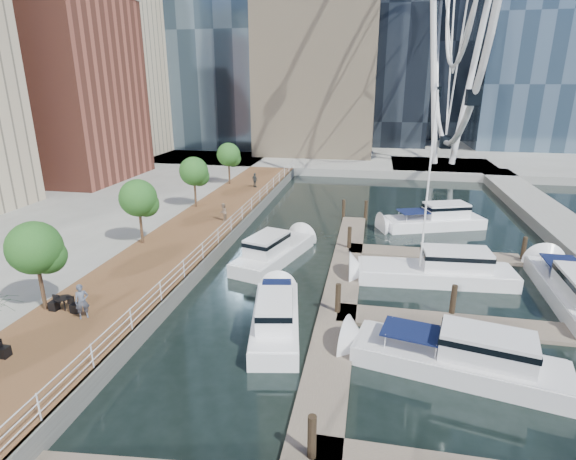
% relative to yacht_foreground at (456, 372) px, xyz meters
% --- Properties ---
extents(ground, '(520.00, 520.00, 0.00)m').
position_rel_yacht_foreground_xyz_m(ground, '(-8.45, -3.93, 0.00)').
color(ground, black).
rests_on(ground, ground).
extents(boardwalk, '(6.00, 60.00, 1.00)m').
position_rel_yacht_foreground_xyz_m(boardwalk, '(-17.45, 11.07, 0.50)').
color(boardwalk, brown).
rests_on(boardwalk, ground).
extents(seawall, '(0.25, 60.00, 1.00)m').
position_rel_yacht_foreground_xyz_m(seawall, '(-14.45, 11.07, 0.50)').
color(seawall, '#595954').
rests_on(seawall, ground).
extents(land_far, '(200.00, 114.00, 1.00)m').
position_rel_yacht_foreground_xyz_m(land_far, '(-8.45, 98.07, 0.50)').
color(land_far, gray).
rests_on(land_far, ground).
extents(pier, '(14.00, 12.00, 1.00)m').
position_rel_yacht_foreground_xyz_m(pier, '(5.55, 48.07, 0.50)').
color(pier, gray).
rests_on(pier, ground).
extents(railing, '(0.10, 60.00, 1.05)m').
position_rel_yacht_foreground_xyz_m(railing, '(-14.55, 11.07, 1.52)').
color(railing, white).
rests_on(railing, boardwalk).
extents(floating_docks, '(16.00, 34.00, 2.60)m').
position_rel_yacht_foreground_xyz_m(floating_docks, '(-0.49, 6.05, 0.49)').
color(floating_docks, '#6D6051').
rests_on(floating_docks, ground).
extents(street_trees, '(2.60, 42.60, 4.60)m').
position_rel_yacht_foreground_xyz_m(street_trees, '(-19.85, 10.07, 4.29)').
color(street_trees, '#3F2B1C').
rests_on(street_trees, ground).
extents(yacht_foreground, '(9.96, 4.55, 2.15)m').
position_rel_yacht_foreground_xyz_m(yacht_foreground, '(0.00, 0.00, 0.00)').
color(yacht_foreground, silver).
rests_on(yacht_foreground, ground).
extents(pedestrian_near, '(0.76, 0.73, 1.75)m').
position_rel_yacht_foreground_xyz_m(pedestrian_near, '(-17.41, -0.35, 1.87)').
color(pedestrian_near, '#444B5A').
rests_on(pedestrian_near, boardwalk).
extents(pedestrian_mid, '(0.61, 0.76, 1.48)m').
position_rel_yacht_foreground_xyz_m(pedestrian_mid, '(-15.94, 16.34, 1.74)').
color(pedestrian_mid, '#876F5D').
rests_on(pedestrian_mid, boardwalk).
extents(pedestrian_far, '(0.96, 0.85, 1.56)m').
position_rel_yacht_foreground_xyz_m(pedestrian_far, '(-16.61, 28.98, 1.78)').
color(pedestrian_far, '#333B40').
rests_on(pedestrian_far, boardwalk).
extents(moored_yachts, '(21.98, 34.33, 11.50)m').
position_rel_yacht_foreground_xyz_m(moored_yachts, '(-0.14, 8.20, 0.00)').
color(moored_yachts, white).
rests_on(moored_yachts, ground).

